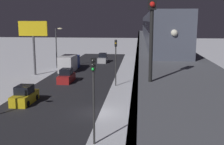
{
  "coord_description": "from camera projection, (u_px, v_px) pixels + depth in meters",
  "views": [
    {
      "loc": [
        -4.11,
        25.93,
        8.98
      ],
      "look_at": [
        -0.45,
        -11.13,
        1.98
      ],
      "focal_mm": 44.46,
      "sensor_mm": 36.0,
      "label": 1
    }
  ],
  "objects": [
    {
      "name": "street_lamp_far",
      "position": [
        57.0,
        43.0,
        52.07
      ],
      "size": [
        1.35,
        0.44,
        7.65
      ],
      "color": "#38383D",
      "rests_on": "ground_plane"
    },
    {
      "name": "rail_signal",
      "position": [
        152.0,
        19.0,
        11.71
      ],
      "size": [
        0.36,
        0.41,
        4.0
      ],
      "color": "black",
      "rests_on": "elevated_railway"
    },
    {
      "name": "sedan_yellow",
      "position": [
        25.0,
        96.0,
        30.52
      ],
      "size": [
        1.91,
        4.15,
        1.97
      ],
      "color": "gold",
      "rests_on": "ground_plane"
    },
    {
      "name": "sedan_silver",
      "position": [
        103.0,
        59.0,
        60.54
      ],
      "size": [
        1.8,
        4.45,
        1.97
      ],
      "rotation": [
        0.0,
        0.0,
        3.14
      ],
      "color": "#B2B2B7",
      "rests_on": "ground_plane"
    },
    {
      "name": "commercial_billboard",
      "position": [
        33.0,
        34.0,
        45.3
      ],
      "size": [
        4.8,
        0.36,
        8.9
      ],
      "color": "#4C4C51",
      "rests_on": "ground_plane"
    },
    {
      "name": "elevated_railway",
      "position": [
        162.0,
        59.0,
        25.8
      ],
      "size": [
        5.0,
        97.38,
        6.33
      ],
      "color": "slate",
      "rests_on": "ground_plane"
    },
    {
      "name": "ground_plane",
      "position": [
        96.0,
        113.0,
        27.42
      ],
      "size": [
        240.0,
        240.0,
        0.0
      ],
      "primitive_type": "plane",
      "color": "white"
    },
    {
      "name": "subway_train",
      "position": [
        154.0,
        26.0,
        45.02
      ],
      "size": [
        2.94,
        55.47,
        3.4
      ],
      "color": "#4C5160",
      "rests_on": "elevated_railway"
    },
    {
      "name": "traffic_light_near",
      "position": [
        94.0,
        89.0,
        19.73
      ],
      "size": [
        0.32,
        0.44,
        6.4
      ],
      "color": "#2D2D2D",
      "rests_on": "ground_plane"
    },
    {
      "name": "box_truck",
      "position": [
        69.0,
        63.0,
        50.58
      ],
      "size": [
        2.4,
        7.4,
        2.8
      ],
      "color": "navy",
      "rests_on": "ground_plane"
    },
    {
      "name": "avenue_asphalt",
      "position": [
        46.0,
        111.0,
        27.92
      ],
      "size": [
        11.0,
        97.38,
        0.01
      ],
      "primitive_type": "cube",
      "color": "#28282D",
      "rests_on": "ground_plane"
    },
    {
      "name": "sedan_red_2",
      "position": [
        66.0,
        77.0,
        41.09
      ],
      "size": [
        1.8,
        4.23,
        1.97
      ],
      "color": "#A51E1E",
      "rests_on": "ground_plane"
    },
    {
      "name": "traffic_light_mid",
      "position": [
        116.0,
        56.0,
        37.99
      ],
      "size": [
        0.32,
        0.44,
        6.4
      ],
      "color": "#2D2D2D",
      "rests_on": "ground_plane"
    }
  ]
}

